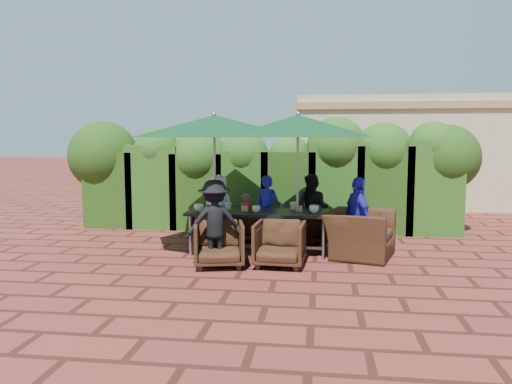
# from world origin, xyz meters

# --- Properties ---
(ground) EXTENTS (80.00, 80.00, 0.00)m
(ground) POSITION_xyz_m (0.00, 0.00, 0.00)
(ground) COLOR maroon
(ground) RESTS_ON ground
(dining_table) EXTENTS (2.46, 0.90, 0.75)m
(dining_table) POSITION_xyz_m (0.11, -0.02, 0.68)
(dining_table) COLOR black
(dining_table) RESTS_ON ground
(umbrella_left) EXTENTS (3.02, 3.02, 2.46)m
(umbrella_left) POSITION_xyz_m (-0.66, -0.04, 2.21)
(umbrella_left) COLOR gray
(umbrella_left) RESTS_ON ground
(umbrella_right) EXTENTS (2.56, 2.56, 2.46)m
(umbrella_right) POSITION_xyz_m (0.79, -0.01, 2.21)
(umbrella_right) COLOR gray
(umbrella_right) RESTS_ON ground
(chair_far_left) EXTENTS (1.02, 1.00, 0.81)m
(chair_far_left) POSITION_xyz_m (-0.80, 0.94, 0.40)
(chair_far_left) COLOR black
(chair_far_left) RESTS_ON ground
(chair_far_mid) EXTENTS (0.91, 0.87, 0.76)m
(chair_far_mid) POSITION_xyz_m (0.06, 0.94, 0.38)
(chair_far_mid) COLOR black
(chair_far_mid) RESTS_ON ground
(chair_far_right) EXTENTS (0.92, 0.89, 0.73)m
(chair_far_right) POSITION_xyz_m (0.89, 0.84, 0.37)
(chair_far_right) COLOR black
(chair_far_right) RESTS_ON ground
(chair_near_left) EXTENTS (0.90, 0.87, 0.79)m
(chair_near_left) POSITION_xyz_m (-0.39, -1.00, 0.39)
(chair_near_left) COLOR black
(chair_near_left) RESTS_ON ground
(chair_near_right) EXTENTS (0.81, 0.76, 0.79)m
(chair_near_right) POSITION_xyz_m (0.56, -0.86, 0.39)
(chair_near_right) COLOR black
(chair_near_right) RESTS_ON ground
(chair_end_right) EXTENTS (1.08, 1.37, 1.05)m
(chair_end_right) POSITION_xyz_m (1.85, -0.03, 0.52)
(chair_end_right) COLOR black
(chair_end_right) RESTS_ON ground
(adult_far_left) EXTENTS (0.73, 0.54, 1.32)m
(adult_far_left) POSITION_xyz_m (-0.78, 0.86, 0.66)
(adult_far_left) COLOR white
(adult_far_left) RESTS_ON ground
(adult_far_mid) EXTENTS (0.58, 0.52, 1.31)m
(adult_far_mid) POSITION_xyz_m (0.16, 0.86, 0.65)
(adult_far_mid) COLOR #2621B4
(adult_far_mid) RESTS_ON ground
(adult_far_right) EXTENTS (0.74, 0.59, 1.33)m
(adult_far_right) POSITION_xyz_m (1.04, 0.91, 0.66)
(adult_far_right) COLOR black
(adult_far_right) RESTS_ON ground
(adult_near_left) EXTENTS (0.96, 0.66, 1.37)m
(adult_near_left) POSITION_xyz_m (-0.47, -0.94, 0.68)
(adult_near_left) COLOR black
(adult_near_left) RESTS_ON ground
(adult_end_right) EXTENTS (0.69, 0.90, 1.37)m
(adult_end_right) POSITION_xyz_m (1.82, -0.12, 0.69)
(adult_end_right) COLOR #2621B4
(adult_end_right) RESTS_ON ground
(child_left) EXTENTS (0.35, 0.29, 0.92)m
(child_left) POSITION_xyz_m (-0.28, 1.12, 0.46)
(child_left) COLOR #D74C78
(child_left) RESTS_ON ground
(child_right) EXTENTS (0.29, 0.24, 0.74)m
(child_right) POSITION_xyz_m (0.47, 0.96, 0.37)
(child_right) COLOR #714699
(child_right) RESTS_ON ground
(pedestrian_a) EXTENTS (1.59, 1.56, 1.76)m
(pedestrian_a) POSITION_xyz_m (1.37, 4.31, 0.88)
(pedestrian_a) COLOR green
(pedestrian_a) RESTS_ON ground
(pedestrian_b) EXTENTS (1.01, 0.93, 1.80)m
(pedestrian_b) POSITION_xyz_m (2.70, 4.36, 0.90)
(pedestrian_b) COLOR #D74C78
(pedestrian_b) RESTS_ON ground
(pedestrian_c) EXTENTS (1.16, 1.00, 1.67)m
(pedestrian_c) POSITION_xyz_m (3.44, 4.31, 0.83)
(pedestrian_c) COLOR #9A9CA3
(pedestrian_c) RESTS_ON ground
(cup_a) EXTENTS (0.17, 0.17, 0.13)m
(cup_a) POSITION_xyz_m (-0.91, -0.21, 0.82)
(cup_a) COLOR beige
(cup_a) RESTS_ON dining_table
(cup_b) EXTENTS (0.14, 0.14, 0.13)m
(cup_b) POSITION_xyz_m (-0.44, 0.09, 0.81)
(cup_b) COLOR beige
(cup_b) RESTS_ON dining_table
(cup_c) EXTENTS (0.15, 0.15, 0.12)m
(cup_c) POSITION_xyz_m (0.09, -0.17, 0.81)
(cup_c) COLOR beige
(cup_c) RESTS_ON dining_table
(cup_d) EXTENTS (0.15, 0.15, 0.14)m
(cup_d) POSITION_xyz_m (0.72, 0.17, 0.82)
(cup_d) COLOR beige
(cup_d) RESTS_ON dining_table
(cup_e) EXTENTS (0.17, 0.17, 0.13)m
(cup_e) POSITION_xyz_m (1.08, -0.12, 0.82)
(cup_e) COLOR beige
(cup_e) RESTS_ON dining_table
(ketchup_bottle) EXTENTS (0.04, 0.04, 0.17)m
(ketchup_bottle) POSITION_xyz_m (-0.06, -0.01, 0.83)
(ketchup_bottle) COLOR #B20C0A
(ketchup_bottle) RESTS_ON dining_table
(sauce_bottle) EXTENTS (0.04, 0.04, 0.17)m
(sauce_bottle) POSITION_xyz_m (-0.01, 0.01, 0.83)
(sauce_bottle) COLOR #4C230C
(sauce_bottle) RESTS_ON dining_table
(serving_tray) EXTENTS (0.35, 0.25, 0.02)m
(serving_tray) POSITION_xyz_m (-0.71, -0.17, 0.76)
(serving_tray) COLOR #8E6745
(serving_tray) RESTS_ON dining_table
(number_block_left) EXTENTS (0.12, 0.06, 0.10)m
(number_block_left) POSITION_xyz_m (-0.12, -0.09, 0.80)
(number_block_left) COLOR tan
(number_block_left) RESTS_ON dining_table
(number_block_right) EXTENTS (0.12, 0.06, 0.10)m
(number_block_right) POSITION_xyz_m (0.82, 0.02, 0.80)
(number_block_right) COLOR tan
(number_block_right) RESTS_ON dining_table
(hedge_wall) EXTENTS (9.10, 1.60, 2.47)m
(hedge_wall) POSITION_xyz_m (-0.08, 2.32, 1.31)
(hedge_wall) COLOR #1C3C10
(hedge_wall) RESTS_ON ground
(building) EXTENTS (6.20, 3.08, 3.20)m
(building) POSITION_xyz_m (3.50, 6.99, 1.61)
(building) COLOR beige
(building) RESTS_ON ground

